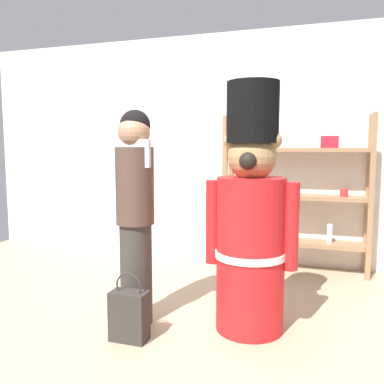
{
  "coord_description": "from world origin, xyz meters",
  "views": [
    {
      "loc": [
        1.05,
        -2.43,
        1.33
      ],
      "look_at": [
        0.15,
        0.31,
        1.0
      ],
      "focal_mm": 37.82,
      "sensor_mm": 36.0,
      "label": 1
    }
  ],
  "objects_px": {
    "merchandise_shelf": "(295,193)",
    "person_shopper": "(135,207)",
    "shopping_bag": "(129,315)",
    "teddy_bear_guard": "(251,223)"
  },
  "relations": [
    {
      "from": "merchandise_shelf",
      "to": "person_shopper",
      "type": "xyz_separation_m",
      "value": [
        -1.03,
        -1.74,
        0.05
      ]
    },
    {
      "from": "person_shopper",
      "to": "merchandise_shelf",
      "type": "bearing_deg",
      "value": 59.45
    },
    {
      "from": "person_shopper",
      "to": "shopping_bag",
      "type": "bearing_deg",
      "value": -74.29
    },
    {
      "from": "merchandise_shelf",
      "to": "person_shopper",
      "type": "height_order",
      "value": "merchandise_shelf"
    },
    {
      "from": "shopping_bag",
      "to": "teddy_bear_guard",
      "type": "bearing_deg",
      "value": 29.55
    },
    {
      "from": "merchandise_shelf",
      "to": "teddy_bear_guard",
      "type": "bearing_deg",
      "value": -96.99
    },
    {
      "from": "teddy_bear_guard",
      "to": "person_shopper",
      "type": "bearing_deg",
      "value": -169.9
    },
    {
      "from": "merchandise_shelf",
      "to": "shopping_bag",
      "type": "xyz_separation_m",
      "value": [
        -0.95,
        -2.02,
        -0.65
      ]
    },
    {
      "from": "teddy_bear_guard",
      "to": "person_shopper",
      "type": "relative_size",
      "value": 1.11
    },
    {
      "from": "person_shopper",
      "to": "shopping_bag",
      "type": "relative_size",
      "value": 3.34
    }
  ]
}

